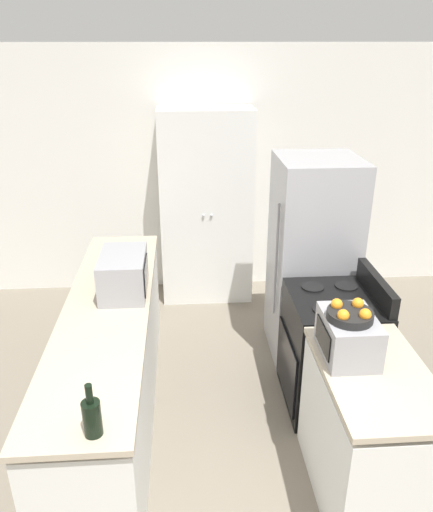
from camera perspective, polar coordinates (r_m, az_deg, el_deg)
name	(u,v)px	position (r m, az deg, el deg)	size (l,w,h in m)	color
wall_back	(206,174)	(5.42, -1.23, 9.40)	(7.00, 0.06, 2.60)	white
counter_left	(112,363)	(3.83, -11.87, -11.89)	(0.60, 2.70, 0.92)	silver
counter_right	(367,437)	(3.31, 16.81, -19.16)	(0.60, 0.99, 0.92)	silver
pantry_cabinet	(206,208)	(5.23, -1.18, 5.54)	(0.95, 0.50, 2.02)	white
stove	(330,350)	(3.94, 12.87, -10.45)	(0.66, 0.71, 1.08)	black
refrigerator	(312,260)	(4.36, 10.83, -0.44)	(0.69, 0.70, 1.77)	#A3A3A8
microwave	(124,274)	(3.69, -10.56, -1.99)	(0.33, 0.51, 0.30)	#939399
wine_bottle	(92,417)	(2.51, -14.05, -17.38)	(0.09, 0.09, 0.28)	black
toaster_oven	(348,336)	(3.03, 14.81, -8.88)	(0.30, 0.40, 0.26)	#939399
fruit_bowl	(350,314)	(2.93, 15.03, -6.38)	(0.26, 0.26, 0.10)	black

